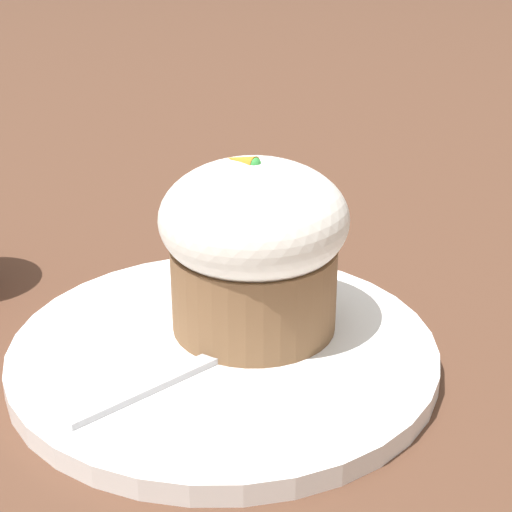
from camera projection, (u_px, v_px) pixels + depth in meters
ground_plane at (224, 363)px, 0.51m from camera, size 4.00×4.00×0.00m
dessert_plate at (223, 354)px, 0.51m from camera, size 0.25×0.25×0.01m
carrot_cake at (256, 246)px, 0.50m from camera, size 0.11×0.11×0.11m
spoon at (203, 356)px, 0.49m from camera, size 0.04×0.13×0.01m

